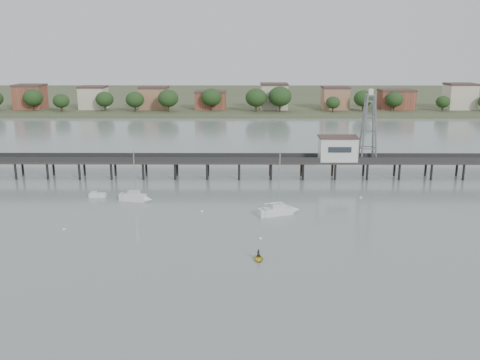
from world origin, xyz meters
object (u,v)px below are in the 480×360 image
object	(u,v)px
yellow_dinghy	(258,260)
white_tender	(97,195)
lattice_tower	(369,128)
sailboat_b	(138,198)
pier	(223,161)
sailboat_c	(282,210)

from	to	relation	value
yellow_dinghy	white_tender	bearing A→B (deg)	133.62
lattice_tower	sailboat_b	bearing A→B (deg)	-158.51
pier	sailboat_c	bearing A→B (deg)	-67.05
sailboat_b	yellow_dinghy	bearing A→B (deg)	-39.05
sailboat_c	yellow_dinghy	distance (m)	21.04
lattice_tower	sailboat_c	xyz separation A→B (m)	(-20.36, -26.31, -10.45)
pier	sailboat_b	size ratio (longest dim) A/B	15.08
pier	sailboat_b	distance (m)	24.28
pier	sailboat_b	world-z (taller)	sailboat_b
lattice_tower	sailboat_b	world-z (taller)	lattice_tower
white_tender	yellow_dinghy	xyz separation A→B (m)	(30.25, -31.06, -0.38)
sailboat_c	white_tender	distance (m)	36.55
lattice_tower	yellow_dinghy	size ratio (longest dim) A/B	6.23
white_tender	lattice_tower	bearing A→B (deg)	16.70
lattice_tower	yellow_dinghy	distance (m)	54.25
sailboat_b	sailboat_c	world-z (taller)	sailboat_c
sailboat_b	lattice_tower	bearing A→B (deg)	34.79
pier	sailboat_c	size ratio (longest dim) A/B	12.78
sailboat_b	sailboat_c	distance (m)	27.71
sailboat_c	sailboat_b	bearing A→B (deg)	142.04
pier	yellow_dinghy	size ratio (longest dim) A/B	60.31
sailboat_b	yellow_dinghy	distance (m)	35.78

